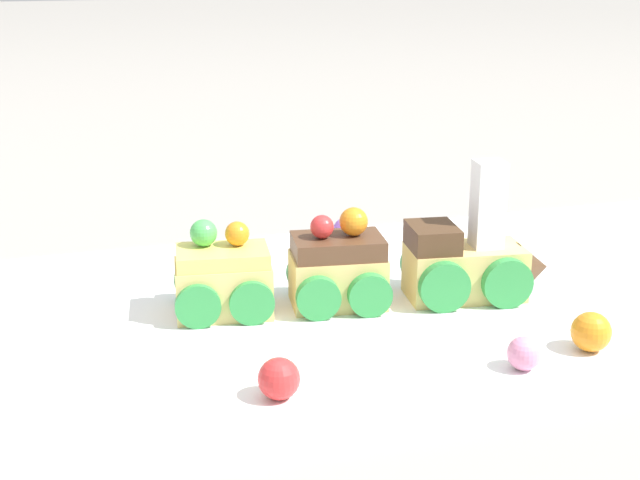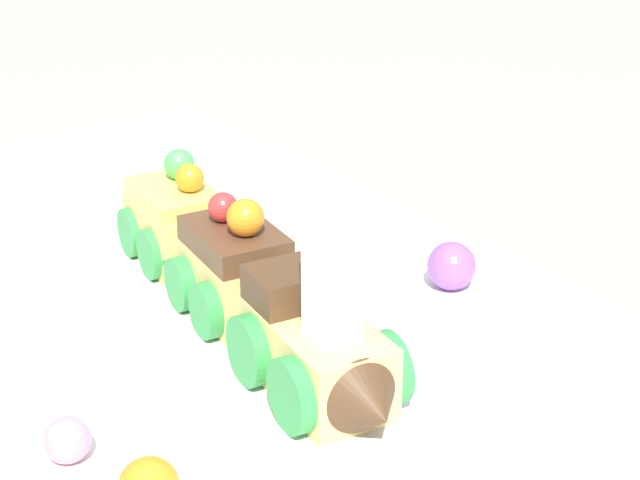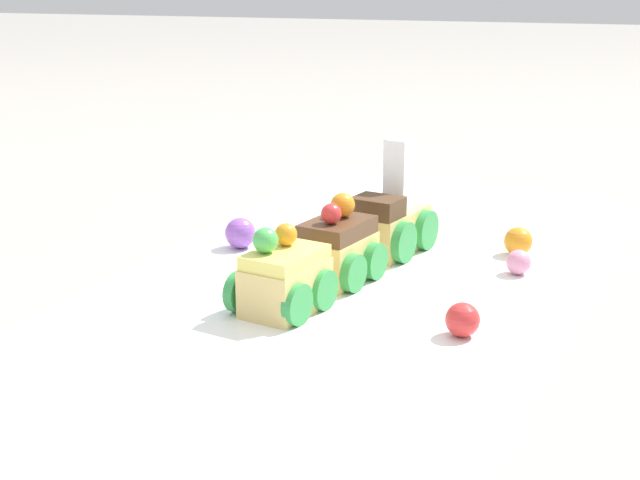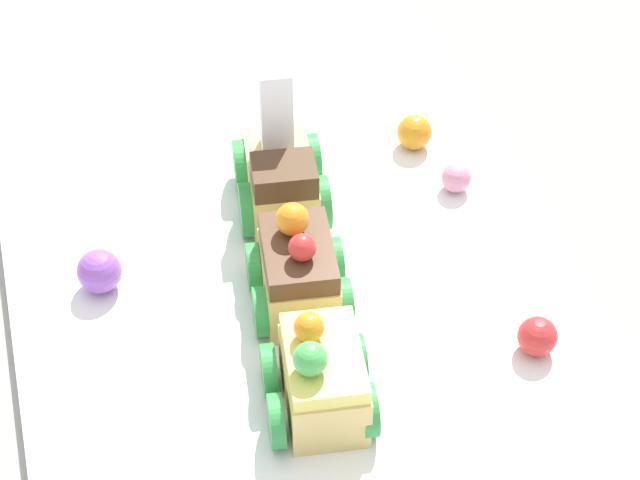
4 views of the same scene
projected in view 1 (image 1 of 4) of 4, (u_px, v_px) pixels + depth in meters
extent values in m
plane|color=gray|center=(364.00, 311.00, 0.69)|extent=(10.00, 10.00, 0.00)
cube|color=white|center=(365.00, 303.00, 0.69)|extent=(0.79, 0.35, 0.01)
cube|color=#E5C675|center=(465.00, 272.00, 0.68)|extent=(0.09, 0.06, 0.04)
cube|color=#4C331E|center=(433.00, 237.00, 0.67)|extent=(0.04, 0.05, 0.02)
cone|color=#4C331E|center=(532.00, 267.00, 0.69)|extent=(0.03, 0.04, 0.04)
cube|color=white|center=(486.00, 232.00, 0.67)|extent=(0.02, 0.02, 0.02)
cube|color=white|center=(488.00, 204.00, 0.67)|extent=(0.02, 0.02, 0.02)
cube|color=white|center=(490.00, 176.00, 0.66)|extent=(0.02, 0.02, 0.02)
cylinder|color=green|center=(507.00, 283.00, 0.66)|extent=(0.04, 0.01, 0.04)
cylinder|color=green|center=(483.00, 260.00, 0.71)|extent=(0.04, 0.01, 0.04)
cylinder|color=green|center=(445.00, 287.00, 0.65)|extent=(0.04, 0.01, 0.04)
cylinder|color=green|center=(425.00, 263.00, 0.70)|extent=(0.04, 0.01, 0.04)
cube|color=#E5C675|center=(338.00, 280.00, 0.66)|extent=(0.07, 0.05, 0.04)
cube|color=brown|center=(338.00, 246.00, 0.66)|extent=(0.07, 0.05, 0.01)
sphere|color=red|center=(322.00, 227.00, 0.65)|extent=(0.02, 0.02, 0.02)
sphere|color=orange|center=(354.00, 222.00, 0.65)|extent=(0.02, 0.02, 0.02)
cylinder|color=green|center=(370.00, 295.00, 0.64)|extent=(0.03, 0.01, 0.03)
cylinder|color=green|center=(355.00, 270.00, 0.69)|extent=(0.03, 0.01, 0.03)
cylinder|color=green|center=(318.00, 298.00, 0.64)|extent=(0.03, 0.01, 0.03)
cylinder|color=green|center=(307.00, 273.00, 0.69)|extent=(0.03, 0.01, 0.03)
cube|color=#E5C675|center=(223.00, 287.00, 0.65)|extent=(0.07, 0.05, 0.04)
cube|color=#EFE066|center=(221.00, 255.00, 0.64)|extent=(0.07, 0.05, 0.01)
sphere|color=#4CBC56|center=(204.00, 233.00, 0.64)|extent=(0.02, 0.02, 0.02)
sphere|color=orange|center=(237.00, 234.00, 0.64)|extent=(0.02, 0.02, 0.02)
cylinder|color=green|center=(252.00, 303.00, 0.63)|extent=(0.03, 0.01, 0.03)
cylinder|color=green|center=(245.00, 277.00, 0.68)|extent=(0.03, 0.01, 0.03)
cylinder|color=green|center=(198.00, 306.00, 0.62)|extent=(0.03, 0.01, 0.03)
cylinder|color=green|center=(196.00, 279.00, 0.67)|extent=(0.03, 0.01, 0.03)
sphere|color=orange|center=(591.00, 332.00, 0.59)|extent=(0.03, 0.03, 0.03)
sphere|color=pink|center=(524.00, 353.00, 0.56)|extent=(0.02, 0.02, 0.02)
sphere|color=red|center=(279.00, 379.00, 0.52)|extent=(0.03, 0.03, 0.03)
sphere|color=#9956C6|center=(349.00, 233.00, 0.79)|extent=(0.03, 0.03, 0.03)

